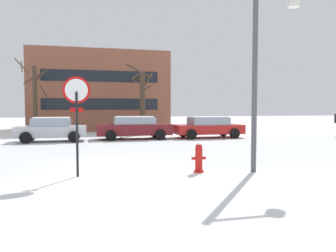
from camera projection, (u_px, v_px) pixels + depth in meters
ground_plane at (110, 167)px, 10.99m from camera, size 120.00×120.00×0.00m
road_surface at (104, 152)px, 14.49m from camera, size 80.00×9.22×0.00m
stop_sign at (77, 107)px, 9.30m from camera, size 0.76×0.11×2.83m
fire_hydrant at (199, 157)px, 10.04m from camera, size 0.44×0.30×0.91m
street_lamp at (263, 62)px, 10.03m from camera, size 1.54×0.36×5.46m
parked_car_silver at (52, 129)px, 19.22m from camera, size 3.89×2.03×1.40m
parked_car_maroon at (134, 127)px, 20.67m from camera, size 4.57×1.99×1.41m
parked_car_red at (208, 127)px, 21.63m from camera, size 4.43×2.10×1.39m
tree_far_left at (35, 98)px, 23.56m from camera, size 2.15×2.25×5.42m
tree_far_right at (142, 99)px, 24.16m from camera, size 2.07×2.09×5.09m
building_far_left at (99, 92)px, 30.83m from camera, size 11.56×8.37×6.84m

